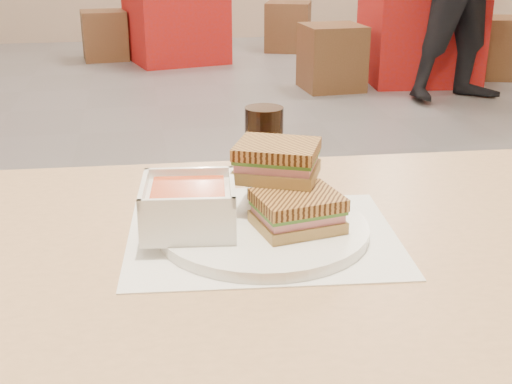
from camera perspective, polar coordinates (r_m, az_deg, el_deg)
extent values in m
cube|color=tan|center=(0.95, 5.49, -4.63)|extent=(1.23, 0.75, 0.03)
cube|color=white|center=(0.94, 0.56, -3.79)|extent=(0.39, 0.32, 0.00)
cylinder|color=white|center=(0.94, 0.62, -3.13)|extent=(0.29, 0.29, 0.02)
cube|color=white|center=(0.92, -5.66, -1.54)|extent=(0.14, 0.14, 0.05)
cube|color=#DD4F28|center=(0.91, -5.73, 0.15)|extent=(0.11, 0.11, 0.01)
cube|color=white|center=(0.91, -2.01, 0.48)|extent=(0.02, 0.12, 0.01)
cube|color=white|center=(0.91, -9.45, 0.30)|extent=(0.02, 0.12, 0.01)
cube|color=white|center=(0.96, -5.65, 1.63)|extent=(0.12, 0.02, 0.01)
cube|color=white|center=(0.85, -5.84, -1.01)|extent=(0.12, 0.02, 0.01)
cube|color=#A07F44|center=(0.93, 3.47, -2.55)|extent=(0.13, 0.11, 0.02)
cube|color=#CF797B|center=(0.92, 3.49, -1.76)|extent=(0.12, 0.10, 0.01)
cube|color=#386B23|center=(0.92, 3.50, -1.29)|extent=(0.12, 0.11, 0.01)
cube|color=olive|center=(0.91, 3.52, -0.65)|extent=(0.13, 0.11, 0.02)
cube|color=#A07F44|center=(0.97, 1.77, 1.72)|extent=(0.14, 0.13, 0.02)
cube|color=#CF797B|center=(0.96, 1.78, 2.52)|extent=(0.13, 0.12, 0.01)
cube|color=#386B23|center=(0.96, 1.78, 2.99)|extent=(0.14, 0.13, 0.01)
cube|color=olive|center=(0.96, 1.79, 3.63)|extent=(0.14, 0.13, 0.02)
cylinder|color=black|center=(1.11, 0.67, 3.76)|extent=(0.06, 0.06, 0.13)
cube|color=#B8140A|center=(5.76, 13.50, 12.74)|extent=(0.91, 0.91, 0.73)
cube|color=#B8140A|center=(6.53, -6.78, 13.98)|extent=(0.98, 0.98, 0.71)
cube|color=brown|center=(5.31, 6.38, 11.17)|extent=(0.46, 0.46, 0.49)
cube|color=brown|center=(6.08, 19.68, 11.35)|extent=(0.53, 0.53, 0.49)
cube|color=brown|center=(6.72, -12.60, 12.72)|extent=(0.45, 0.45, 0.45)
cube|color=brown|center=(7.07, 2.71, 13.71)|extent=(0.54, 0.54, 0.48)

